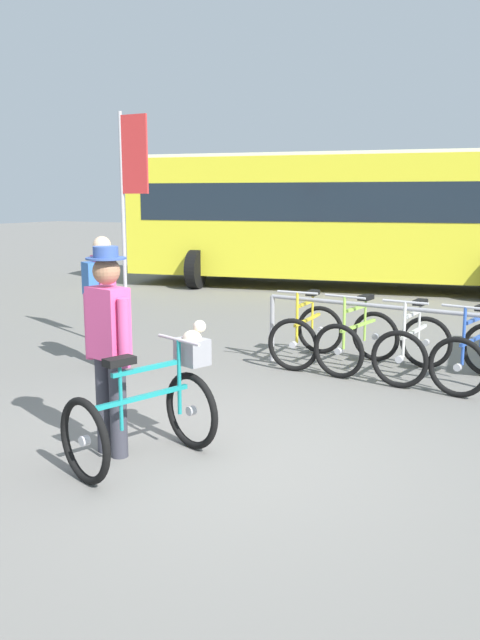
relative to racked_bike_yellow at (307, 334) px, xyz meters
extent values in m
plane|color=slate|center=(0.62, -3.18, -0.37)|extent=(80.00, 80.00, 0.00)
cylinder|color=#99999E|center=(-0.43, -0.14, 0.06)|extent=(0.06, 0.06, 0.85)
cylinder|color=#99999E|center=(1.14, -0.27, 0.48)|extent=(3.14, 0.30, 0.05)
torus|color=black|center=(-0.03, 0.51, -0.04)|extent=(0.66, 0.11, 0.66)
cylinder|color=#B7B7BC|center=(-0.03, 0.51, -0.04)|extent=(0.08, 0.07, 0.08)
torus|color=black|center=(0.03, -0.51, -0.04)|extent=(0.66, 0.11, 0.66)
cylinder|color=#B7B7BC|center=(0.03, -0.51, -0.04)|extent=(0.08, 0.07, 0.08)
cube|color=yellow|center=(0.00, 0.00, 0.19)|extent=(0.08, 0.92, 0.04)
cube|color=yellow|center=(0.00, -0.05, 0.41)|extent=(0.07, 0.61, 0.04)
cylinder|color=yellow|center=(-0.01, 0.18, 0.24)|extent=(0.03, 0.03, 0.55)
cube|color=black|center=(-0.01, 0.18, 0.51)|extent=(0.13, 0.25, 0.06)
cylinder|color=yellow|center=(0.02, -0.39, 0.28)|extent=(0.03, 0.03, 0.63)
cylinder|color=#B7B7BC|center=(0.02, -0.39, 0.59)|extent=(0.52, 0.06, 0.03)
torus|color=black|center=(0.76, 0.45, -0.04)|extent=(0.67, 0.18, 0.66)
cylinder|color=#B7B7BC|center=(0.76, 0.45, -0.04)|extent=(0.09, 0.07, 0.08)
torus|color=black|center=(0.63, -0.56, -0.04)|extent=(0.67, 0.18, 0.66)
cylinder|color=#B7B7BC|center=(0.63, -0.56, -0.04)|extent=(0.09, 0.07, 0.08)
cube|color=#9ED14C|center=(0.70, -0.05, 0.19)|extent=(0.15, 0.91, 0.04)
cube|color=#9ED14C|center=(0.69, -0.10, 0.41)|extent=(0.12, 0.61, 0.04)
cylinder|color=#9ED14C|center=(0.72, 0.13, 0.24)|extent=(0.03, 0.03, 0.55)
cube|color=black|center=(0.72, 0.13, 0.51)|extent=(0.15, 0.25, 0.06)
cylinder|color=#9ED14C|center=(0.65, -0.44, 0.28)|extent=(0.03, 0.03, 0.63)
cylinder|color=#B7B7BC|center=(0.65, -0.44, 0.59)|extent=(0.52, 0.10, 0.03)
torus|color=black|center=(1.42, 0.40, -0.04)|extent=(0.66, 0.12, 0.66)
cylinder|color=#B7B7BC|center=(1.42, 0.40, -0.04)|extent=(0.08, 0.07, 0.08)
torus|color=black|center=(1.37, -0.62, -0.04)|extent=(0.66, 0.12, 0.66)
cylinder|color=#B7B7BC|center=(1.37, -0.62, -0.04)|extent=(0.08, 0.07, 0.08)
cube|color=silver|center=(1.40, -0.11, 0.19)|extent=(0.09, 0.92, 0.04)
cube|color=silver|center=(1.39, -0.16, 0.41)|extent=(0.07, 0.61, 0.04)
cylinder|color=silver|center=(1.41, 0.07, 0.24)|extent=(0.03, 0.03, 0.55)
cube|color=black|center=(1.41, 0.07, 0.51)|extent=(0.13, 0.25, 0.06)
cylinder|color=silver|center=(1.37, -0.50, 0.28)|extent=(0.03, 0.03, 0.63)
cylinder|color=#B7B7BC|center=(1.37, -0.50, 0.59)|extent=(0.52, 0.06, 0.03)
torus|color=black|center=(2.01, -0.67, -0.04)|extent=(0.66, 0.18, 0.66)
cylinder|color=#B7B7BC|center=(2.01, -0.67, -0.04)|extent=(0.09, 0.07, 0.08)
cube|color=#2D56B7|center=(2.09, -0.17, 0.19)|extent=(0.19, 0.91, 0.04)
cube|color=#2D56B7|center=(2.08, -0.22, 0.41)|extent=(0.14, 0.61, 0.04)
cylinder|color=#2D56B7|center=(2.03, -0.55, 0.28)|extent=(0.03, 0.03, 0.63)
cylinder|color=#B7B7BC|center=(2.03, -0.55, 0.59)|extent=(0.52, 0.12, 0.03)
torus|color=black|center=(-0.01, -4.21, -0.04)|extent=(0.65, 0.26, 0.66)
cylinder|color=#B7B7BC|center=(-0.01, -4.21, -0.04)|extent=(0.09, 0.08, 0.08)
torus|color=black|center=(0.30, -3.24, -0.04)|extent=(0.65, 0.26, 0.66)
cylinder|color=#B7B7BC|center=(0.30, -3.24, -0.04)|extent=(0.09, 0.08, 0.08)
cube|color=teal|center=(0.15, -3.73, 0.19)|extent=(0.32, 0.88, 0.04)
cube|color=teal|center=(0.16, -3.68, 0.41)|extent=(0.22, 0.59, 0.04)
cylinder|color=teal|center=(0.09, -3.90, 0.24)|extent=(0.03, 0.03, 0.55)
cube|color=black|center=(0.09, -3.90, 0.51)|extent=(0.19, 0.27, 0.06)
cylinder|color=teal|center=(0.26, -3.36, 0.28)|extent=(0.03, 0.03, 0.63)
cylinder|color=#B7B7BC|center=(0.26, -3.36, 0.59)|extent=(0.50, 0.19, 0.03)
cube|color=gray|center=(0.31, -3.22, 0.47)|extent=(0.31, 0.27, 0.22)
ellipsoid|color=beige|center=(0.31, -3.22, 0.57)|extent=(0.22, 0.21, 0.16)
sphere|color=beige|center=(0.33, -3.14, 0.67)|extent=(0.11, 0.11, 0.11)
cylinder|color=#383842|center=(-0.12, -3.69, 0.04)|extent=(0.14, 0.14, 0.82)
cylinder|color=#383842|center=(-0.29, -3.65, 0.04)|extent=(0.14, 0.14, 0.82)
cube|color=#E54C8C|center=(-0.20, -3.67, 0.74)|extent=(0.38, 0.27, 0.58)
cylinder|color=#E54C8C|center=(0.01, -3.73, 0.69)|extent=(0.09, 0.09, 0.55)
cylinder|color=#E54C8C|center=(-0.42, -3.64, 0.69)|extent=(0.09, 0.09, 0.55)
sphere|color=#9E7051|center=(-0.20, -3.67, 1.16)|extent=(0.22, 0.22, 0.22)
cylinder|color=#334C8C|center=(-0.20, -3.67, 1.26)|extent=(0.32, 0.32, 0.02)
cylinder|color=#334C8C|center=(-0.20, -3.67, 1.31)|extent=(0.20, 0.20, 0.09)
cylinder|color=black|center=(-2.19, -1.41, 0.04)|extent=(0.14, 0.14, 0.82)
cylinder|color=black|center=(-2.04, -1.50, 0.04)|extent=(0.14, 0.14, 0.82)
cube|color=#E54C8C|center=(-2.11, -1.45, 0.74)|extent=(0.39, 0.34, 0.58)
cylinder|color=#E54C8C|center=(-2.30, -1.33, 0.69)|extent=(0.09, 0.09, 0.55)
cylinder|color=#E54C8C|center=(-1.91, -1.54, 0.69)|extent=(0.09, 0.09, 0.55)
sphere|color=beige|center=(-2.11, -1.45, 1.16)|extent=(0.22, 0.22, 0.22)
cube|color=#3366B2|center=(-2.19, -1.59, 0.76)|extent=(0.30, 0.25, 0.40)
cube|color=yellow|center=(-2.09, 7.13, 1.28)|extent=(10.30, 4.50, 2.70)
cube|color=#19232D|center=(-2.09, 7.13, 1.63)|extent=(9.52, 4.36, 0.84)
cube|color=silver|center=(-2.09, 7.13, 2.67)|extent=(9.27, 4.05, 0.08)
cylinder|color=black|center=(-5.01, 5.24, 0.08)|extent=(0.43, 0.93, 0.90)
cylinder|color=black|center=(-5.52, 7.68, 0.08)|extent=(0.43, 0.93, 0.90)
cylinder|color=#B2B2B7|center=(-2.40, -0.67, 1.23)|extent=(0.05, 0.05, 3.20)
cube|color=red|center=(-2.18, -0.67, 2.28)|extent=(0.40, 0.03, 1.00)
camera|label=1|loc=(3.22, -7.74, 1.74)|focal=37.09mm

